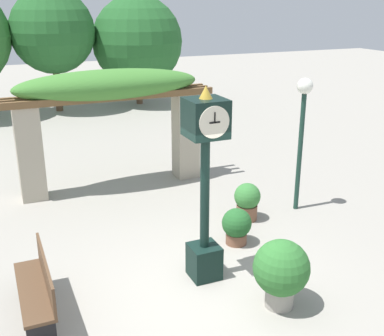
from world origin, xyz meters
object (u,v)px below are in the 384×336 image
Objects in this scene: potted_plant_near_left at (237,225)px; potted_plant_near_right at (247,200)px; lamp_post at (303,115)px; potted_plant_far_left at (281,270)px; pedestal_clock at (205,177)px; park_bench at (38,288)px.

potted_plant_near_left is 0.88× the size of potted_plant_near_right.
lamp_post reaches higher than potted_plant_near_right.
potted_plant_near_left is 1.09m from potted_plant_near_right.
potted_plant_near_right is 0.74× the size of potted_plant_far_left.
pedestal_clock is 4.01× the size of potted_plant_near_right.
pedestal_clock is 2.97× the size of potted_plant_far_left.
pedestal_clock is at bearing -136.57° from potted_plant_near_right.
potted_plant_near_right is at bearing 50.28° from potted_plant_near_left.
potted_plant_far_left is at bearing -128.74° from lamp_post.
potted_plant_far_left is at bearing -110.28° from potted_plant_near_right.
pedestal_clock reaches higher than park_bench.
potted_plant_near_right is 0.28× the size of lamp_post.
potted_plant_far_left is 3.49m from park_bench.
park_bench is at bearing -163.46° from lamp_post.
potted_plant_far_left is (-1.04, -2.80, 0.18)m from potted_plant_near_right.
potted_plant_near_left is 0.65× the size of potted_plant_far_left.
potted_plant_near_right is 0.47× the size of park_bench.
potted_plant_near_right is at bearing 43.43° from pedestal_clock.
potted_plant_near_right is 2.08m from lamp_post.
pedestal_clock reaches higher than lamp_post.
pedestal_clock is 3.43m from lamp_post.
potted_plant_near_left is 0.41× the size of park_bench.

